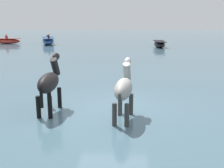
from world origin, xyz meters
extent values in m
plane|color=#756B56|center=(0.00, 0.00, 0.00)|extent=(120.00, 120.00, 0.00)
cube|color=#476675|center=(0.00, 10.00, 0.16)|extent=(90.00, 90.00, 0.32)
ellipsoid|color=gray|center=(0.36, -0.73, 1.25)|extent=(0.66, 1.48, 0.57)
cylinder|color=#31312F|center=(0.25, -0.21, 0.48)|extent=(0.13, 0.13, 0.97)
cylinder|color=#31312F|center=(0.59, -0.25, 0.48)|extent=(0.13, 0.13, 0.97)
cylinder|color=#31312F|center=(0.13, -1.20, 0.48)|extent=(0.13, 0.13, 0.97)
cylinder|color=#31312F|center=(0.47, -1.25, 0.48)|extent=(0.13, 0.13, 0.97)
cylinder|color=gray|center=(0.45, 0.02, 1.61)|extent=(0.28, 0.55, 0.66)
ellipsoid|color=gray|center=(0.47, 0.16, 1.91)|extent=(0.26, 0.51, 0.24)
cylinder|color=#31312F|center=(0.28, -1.40, 0.99)|extent=(0.09, 0.09, 0.61)
ellipsoid|color=black|center=(-1.97, -0.23, 1.28)|extent=(0.54, 1.48, 0.58)
cylinder|color=black|center=(-2.13, 0.29, 0.50)|extent=(0.14, 0.14, 0.99)
cylinder|color=black|center=(-1.78, 0.28, 0.50)|extent=(0.14, 0.14, 0.99)
cylinder|color=black|center=(-2.16, -0.74, 0.50)|extent=(0.14, 0.14, 0.99)
cylinder|color=black|center=(-1.81, -0.75, 0.50)|extent=(0.14, 0.14, 0.99)
cylinder|color=black|center=(-1.95, 0.54, 1.65)|extent=(0.25, 0.54, 0.67)
ellipsoid|color=black|center=(-1.94, 0.68, 1.96)|extent=(0.22, 0.51, 0.25)
cylinder|color=black|center=(-1.99, -0.92, 1.01)|extent=(0.09, 0.09, 0.63)
ellipsoid|color=black|center=(3.43, 19.23, 0.60)|extent=(1.14, 2.83, 0.56)
cube|color=black|center=(3.43, 19.23, 0.89)|extent=(1.09, 2.72, 0.04)
ellipsoid|color=#28518E|center=(-8.39, 21.56, 0.65)|extent=(2.39, 4.11, 0.67)
cube|color=navy|center=(-8.39, 21.56, 1.00)|extent=(2.29, 3.94, 0.04)
cube|color=black|center=(-8.98, 23.35, 1.07)|extent=(0.19, 0.16, 0.18)
cube|color=#232328|center=(-8.01, 20.52, 1.17)|extent=(0.25, 0.30, 0.30)
sphere|color=beige|center=(-8.01, 20.52, 1.41)|extent=(0.18, 0.18, 0.18)
cube|color=gold|center=(-8.30, 21.59, 1.17)|extent=(0.25, 0.30, 0.30)
sphere|color=tan|center=(-8.30, 21.59, 1.41)|extent=(0.18, 0.18, 0.18)
ellipsoid|color=#BC382D|center=(-13.07, 21.69, 0.58)|extent=(2.96, 1.26, 0.54)
cube|color=maroon|center=(-13.07, 21.69, 0.87)|extent=(2.84, 1.21, 0.04)
cube|color=red|center=(-13.06, 21.66, 1.04)|extent=(0.28, 0.21, 0.30)
sphere|color=#A37556|center=(-13.06, 21.66, 1.28)|extent=(0.18, 0.18, 0.18)
camera|label=1|loc=(0.53, -8.41, 3.27)|focal=44.51mm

